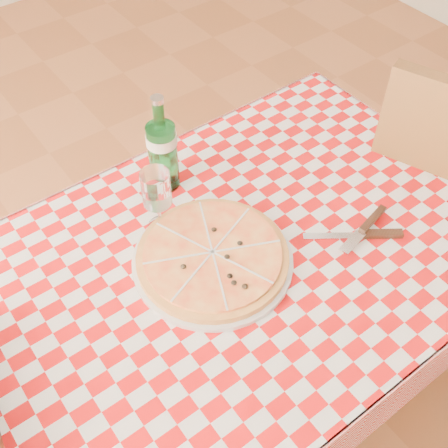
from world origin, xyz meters
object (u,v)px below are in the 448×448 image
(dining_table, at_px, (244,276))
(pizza_plate, at_px, (213,256))
(water_bottle, at_px, (162,144))
(wine_glass, at_px, (158,201))

(dining_table, xyz_separation_m, pizza_plate, (-0.08, 0.02, 0.12))
(dining_table, distance_m, water_bottle, 0.39)
(pizza_plate, xyz_separation_m, water_bottle, (0.05, 0.29, 0.11))
(dining_table, relative_size, pizza_plate, 3.16)
(wine_glass, bearing_deg, water_bottle, 52.12)
(pizza_plate, bearing_deg, dining_table, -14.63)
(pizza_plate, distance_m, wine_glass, 0.19)
(dining_table, xyz_separation_m, water_bottle, (-0.03, 0.31, 0.24))
(pizza_plate, height_order, water_bottle, water_bottle)
(dining_table, height_order, pizza_plate, pizza_plate)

